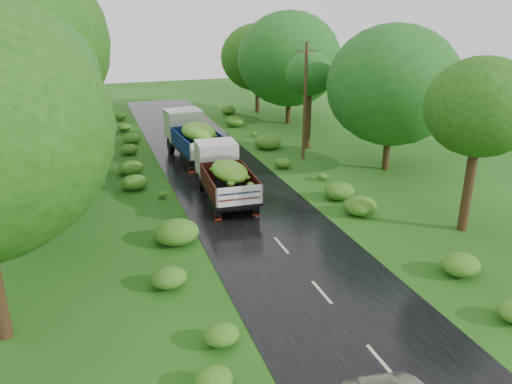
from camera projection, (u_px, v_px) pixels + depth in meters
name	position (u px, v px, depth m)	size (l,w,h in m)	color
ground	(381.00, 362.00, 14.66)	(120.00, 120.00, 0.00)	#17400D
road	(310.00, 279.00, 19.08)	(6.50, 80.00, 0.02)	black
road_lines	(300.00, 267.00, 19.97)	(0.12, 69.60, 0.00)	#BFB78C
truck_near	(224.00, 172.00, 26.53)	(2.56, 6.45, 2.67)	black
truck_far	(192.00, 134.00, 33.59)	(2.98, 7.17, 2.95)	black
utility_pole	(305.00, 101.00, 32.63)	(1.34, 0.21, 7.68)	#382616
trees_left	(17.00, 60.00, 27.73)	(6.92, 35.87, 10.17)	black
trees_right	(319.00, 70.00, 36.72)	(5.95, 32.16, 7.43)	black
shrubs	(241.00, 192.00, 26.94)	(11.90, 44.00, 0.70)	#2E6919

